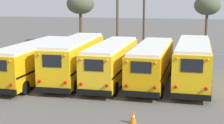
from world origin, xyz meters
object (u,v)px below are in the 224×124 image
utility_pole (117,19)px  bare_tree_1 (207,6)px  school_bus_4 (193,62)px  school_bus_2 (112,61)px  school_bus_3 (152,63)px  traffic_cone (133,117)px  school_bus_0 (35,60)px  school_bus_1 (75,58)px  bare_tree_2 (80,4)px

utility_pole → bare_tree_1: (10.12, 1.97, 1.53)m
school_bus_4 → school_bus_2: bearing=-176.3°
school_bus_3 → traffic_cone: bearing=-91.6°
school_bus_0 → traffic_cone: size_ratio=14.90×
school_bus_1 → school_bus_4: size_ratio=1.01×
utility_pole → bare_tree_1: size_ratio=1.15×
school_bus_1 → school_bus_3: bearing=-0.2°
school_bus_2 → bare_tree_2: bearing=112.6°
school_bus_0 → school_bus_2: size_ratio=1.09×
school_bus_3 → bare_tree_2: 23.66m
traffic_cone → bare_tree_1: bearing=77.6°
bare_tree_2 → school_bus_0: bearing=-83.6°
school_bus_0 → school_bus_3: bearing=4.4°
school_bus_1 → bare_tree_2: bare_tree_2 is taller
school_bus_1 → bare_tree_1: 19.26m
school_bus_3 → traffic_cone: size_ratio=14.03×
school_bus_1 → bare_tree_2: 21.28m
school_bus_3 → bare_tree_2: size_ratio=1.43×
school_bus_0 → bare_tree_1: (14.23, 15.98, 3.92)m
traffic_cone → school_bus_3: bearing=88.4°
school_bus_0 → school_bus_4: size_ratio=1.07×
school_bus_0 → school_bus_4: (12.31, 0.87, 0.14)m
school_bus_3 → utility_pole: bearing=111.1°
school_bus_1 → school_bus_3: (6.15, -0.02, -0.12)m
school_bus_1 → bare_tree_1: (11.15, 15.24, 3.78)m
traffic_cone → school_bus_1: bearing=124.5°
school_bus_0 → bare_tree_1: 21.76m
school_bus_0 → bare_tree_2: bearing=96.4°
school_bus_0 → utility_pole: bearing=73.7°
school_bus_3 → school_bus_4: school_bus_4 is taller
bare_tree_1 → traffic_cone: size_ratio=9.40×
bare_tree_1 → bare_tree_2: 17.33m
school_bus_1 → school_bus_4: school_bus_1 is taller
school_bus_0 → utility_pole: (4.11, 14.02, 2.39)m
bare_tree_1 → utility_pole: bearing=-169.0°
school_bus_0 → school_bus_3: (9.23, 0.72, 0.03)m
bare_tree_2 → school_bus_4: bearing=-53.9°
utility_pole → school_bus_3: bearing=-68.9°
school_bus_4 → bare_tree_2: bearing=126.1°
school_bus_2 → school_bus_4: school_bus_4 is taller
school_bus_2 → bare_tree_2: 22.53m
school_bus_1 → utility_pole: size_ratio=1.31×
bare_tree_1 → traffic_cone: bare_tree_1 is taller
school_bus_2 → utility_pole: utility_pole is taller
school_bus_1 → traffic_cone: (5.92, -8.62, -1.43)m
school_bus_0 → bare_tree_1: bearing=48.3°
bare_tree_1 → traffic_cone: (-5.24, -23.87, -5.21)m
school_bus_3 → bare_tree_1: (5.00, 15.27, 3.90)m
school_bus_3 → traffic_cone: (-0.24, -8.60, -1.31)m
school_bus_4 → traffic_cone: size_ratio=13.94×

